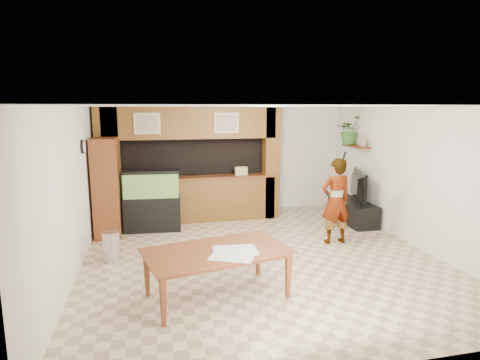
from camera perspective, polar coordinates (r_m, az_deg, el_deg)
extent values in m
plane|color=#CBB28D|center=(7.21, 2.80, -10.70)|extent=(6.50, 6.50, 0.00)
plane|color=white|center=(6.74, 2.99, 10.42)|extent=(6.50, 6.50, 0.00)
plane|color=silver|center=(9.99, -2.16, 2.87)|extent=(6.00, 0.00, 6.00)
plane|color=silver|center=(6.71, -22.60, -1.52)|extent=(0.00, 6.50, 6.50)
plane|color=silver|center=(8.19, 23.54, 0.41)|extent=(0.00, 6.50, 6.50)
cube|color=brown|center=(9.22, -6.71, -2.86)|extent=(3.80, 0.35, 1.00)
cube|color=brown|center=(9.12, -6.78, 0.32)|extent=(3.80, 0.43, 0.04)
cube|color=brown|center=(8.99, -6.94, 8.07)|extent=(3.80, 0.35, 0.70)
cube|color=brown|center=(9.07, -18.20, 1.62)|extent=(0.50, 0.35, 2.60)
cube|color=brown|center=(9.45, 4.42, 2.43)|extent=(0.35, 0.35, 2.60)
cube|color=black|center=(9.60, -7.19, 3.40)|extent=(4.20, 0.45, 0.85)
cube|color=tan|center=(8.75, -13.07, 7.83)|extent=(0.55, 0.03, 0.45)
cube|color=tan|center=(8.73, -13.07, 7.82)|extent=(0.43, 0.01, 0.35)
cube|color=tan|center=(8.91, -1.96, 8.12)|extent=(0.55, 0.03, 0.45)
cube|color=tan|center=(8.89, -1.94, 8.12)|extent=(0.43, 0.01, 0.35)
cylinder|color=black|center=(7.60, -21.45, 4.42)|extent=(0.04, 0.25, 0.25)
cylinder|color=white|center=(7.60, -21.27, 4.43)|extent=(0.01, 0.21, 0.21)
cube|color=brown|center=(9.69, 16.18, 4.63)|extent=(0.25, 0.90, 0.04)
cube|color=brown|center=(8.53, -18.45, -1.00)|extent=(0.50, 0.81, 1.99)
cylinder|color=#B2B2B7|center=(7.22, -17.79, -9.01)|extent=(0.28, 0.28, 0.52)
cube|color=black|center=(8.72, -12.33, -4.70)|extent=(1.17, 0.44, 0.73)
cube|color=#2D7239|center=(8.58, -12.48, -0.69)|extent=(1.12, 0.41, 0.51)
cube|color=black|center=(8.54, -12.56, 1.18)|extent=(1.17, 0.44, 0.06)
cube|color=black|center=(9.53, 15.72, -4.32)|extent=(0.54, 1.47, 0.49)
imported|color=black|center=(9.40, 15.89, -0.83)|extent=(0.52, 1.19, 0.69)
cube|color=tan|center=(9.42, 17.09, 5.17)|extent=(0.03, 0.15, 0.20)
imported|color=#366C2B|center=(9.92, 15.26, 6.85)|extent=(0.76, 0.71, 0.67)
imported|color=#8E724E|center=(7.86, 13.45, -2.92)|extent=(0.63, 0.44, 1.65)
cylinder|color=black|center=(7.60, 14.60, 3.32)|extent=(0.04, 0.11, 0.18)
imported|color=brown|center=(5.61, -3.12, -13.29)|extent=(2.11, 1.46, 0.68)
cube|color=silver|center=(5.29, -1.12, -10.74)|extent=(0.68, 0.61, 0.01)
cube|color=silver|center=(5.48, -0.71, -9.97)|extent=(0.62, 0.48, 0.01)
cube|color=tan|center=(9.28, 0.15, 1.29)|extent=(0.30, 0.21, 0.19)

